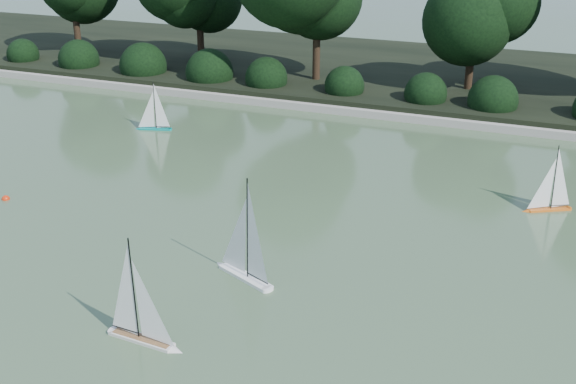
{
  "coord_description": "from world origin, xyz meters",
  "views": [
    {
      "loc": [
        3.47,
        -7.3,
        5.04
      ],
      "look_at": [
        -0.38,
        2.32,
        0.7
      ],
      "focal_mm": 45.0,
      "sensor_mm": 36.0,
      "label": 1
    }
  ],
  "objects_px": {
    "sailboat_white_a": "(241,260)",
    "race_buoy": "(6,199)",
    "sailboat_white_b": "(146,326)",
    "sailboat_orange": "(546,200)",
    "sailboat_teal": "(152,122)"
  },
  "relations": [
    {
      "from": "sailboat_white_b",
      "to": "sailboat_orange",
      "type": "distance_m",
      "value": 7.23
    },
    {
      "from": "sailboat_white_b",
      "to": "sailboat_orange",
      "type": "relative_size",
      "value": 1.21
    },
    {
      "from": "sailboat_white_a",
      "to": "race_buoy",
      "type": "relative_size",
      "value": 11.21
    },
    {
      "from": "sailboat_teal",
      "to": "race_buoy",
      "type": "relative_size",
      "value": 8.3
    },
    {
      "from": "sailboat_teal",
      "to": "race_buoy",
      "type": "distance_m",
      "value": 4.46
    },
    {
      "from": "sailboat_teal",
      "to": "race_buoy",
      "type": "height_order",
      "value": "sailboat_teal"
    },
    {
      "from": "sailboat_white_a",
      "to": "race_buoy",
      "type": "xyz_separation_m",
      "value": [
        -5.04,
        0.94,
        -0.25
      ]
    },
    {
      "from": "sailboat_orange",
      "to": "race_buoy",
      "type": "bearing_deg",
      "value": -161.11
    },
    {
      "from": "sailboat_white_b",
      "to": "sailboat_orange",
      "type": "xyz_separation_m",
      "value": [
        4.2,
        5.88,
        -0.04
      ]
    },
    {
      "from": "sailboat_teal",
      "to": "race_buoy",
      "type": "bearing_deg",
      "value": -93.33
    },
    {
      "from": "sailboat_white_a",
      "to": "sailboat_orange",
      "type": "bearing_deg",
      "value": 46.0
    },
    {
      "from": "sailboat_white_b",
      "to": "sailboat_teal",
      "type": "height_order",
      "value": "sailboat_white_b"
    },
    {
      "from": "sailboat_teal",
      "to": "sailboat_white_b",
      "type": "bearing_deg",
      "value": -58.7
    },
    {
      "from": "sailboat_white_a",
      "to": "sailboat_teal",
      "type": "height_order",
      "value": "sailboat_white_a"
    },
    {
      "from": "race_buoy",
      "to": "sailboat_white_a",
      "type": "bearing_deg",
      "value": -10.57
    }
  ]
}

